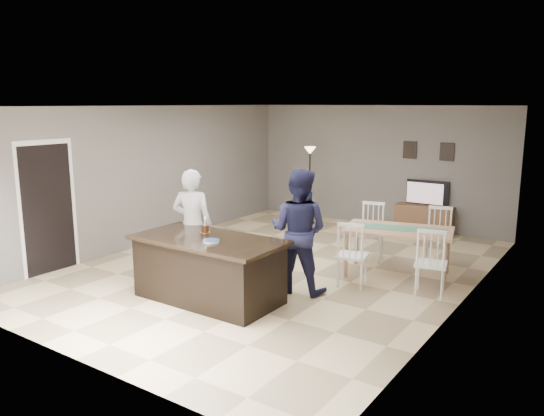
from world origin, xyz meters
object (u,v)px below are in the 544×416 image
Objects in this scene: birthday_cake at (205,229)px; floor_lamp at (310,164)px; television at (426,193)px; dining_table at (398,237)px; kitchen_island at (209,269)px; tv_console at (423,219)px; plate_stack at (211,241)px; woman at (192,225)px; man at (299,231)px.

floor_lamp is (-1.06, 4.80, 0.42)m from birthday_cake.
birthday_cake is (-1.45, -5.42, 0.09)m from television.
television reaches higher than dining_table.
tv_console is (1.20, 5.57, -0.15)m from kitchen_island.
plate_stack is at bearing 80.04° from television.
woman is at bearing -156.10° from dining_table.
kitchen_island reaches higher than tv_console.
television is 4.63m from man.
floor_lamp reaches higher than tv_console.
birthday_cake is 0.13× the size of floor_lamp.
dining_table is (1.62, 2.68, -0.27)m from plate_stack.
plate_stack is (0.18, -0.15, 0.46)m from kitchen_island.
tv_console is 5.19× the size of birthday_cake.
floor_lamp is (-2.51, -0.55, 1.08)m from tv_console.
woman is 3.28m from dining_table.
birthday_cake is at bearing 138.36° from kitchen_island.
television is 0.50× the size of man.
kitchen_island is 1.06m from woman.
tv_console is 3.12m from dining_table.
dining_table is at bearing -38.71° from floor_lamp.
tv_console is at bearing -103.74° from man.
floor_lamp is (-3.11, 2.49, 0.73)m from dining_table.
floor_lamp is at bearing 127.99° from dining_table.
plate_stack is 0.11× the size of dining_table.
tv_console is at bearing 87.85° from dining_table.
birthday_cake is at bearing 128.08° from woman.
floor_lamp is (-0.51, 4.47, 0.50)m from woman.
television is at bearing -103.67° from man.
floor_lamp reaches higher than dining_table.
floor_lamp is (-1.31, 5.02, 0.92)m from kitchen_island.
man is (-0.35, -4.62, 0.05)m from television.
television reaches higher than tv_console.
kitchen_island is 9.30× the size of birthday_cake.
dining_table reaches higher than kitchen_island.
man is 1.36m from birthday_cake.
kitchen_island is 3.11m from dining_table.
tv_console is 0.55× the size of dining_table.
tv_console is 0.68× the size of woman.
man reaches higher than woman.
woman is 4.52m from floor_lamp.
floor_lamp is at bearing 106.12° from plate_stack.
dining_table reaches higher than plate_stack.
birthday_cake is (-0.25, 0.22, 0.50)m from kitchen_island.
birthday_cake is at bearing 26.45° from man.
kitchen_island is 5.70m from tv_console.
television is at bearing -132.80° from woman.
floor_lamp reaches higher than woman.
television reaches higher than plate_stack.
woman reaches higher than tv_console.
birthday_cake is (0.55, -0.33, 0.07)m from woman.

